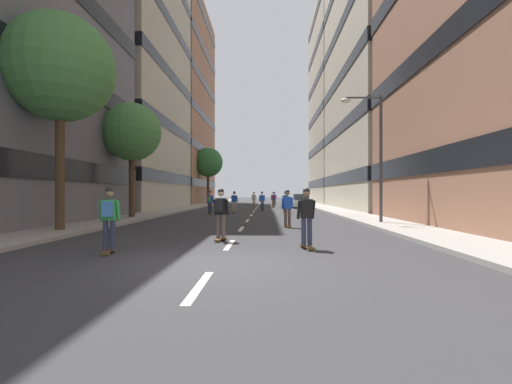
% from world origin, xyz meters
% --- Properties ---
extents(ground_plane, '(186.62, 186.62, 0.00)m').
position_xyz_m(ground_plane, '(0.00, 31.10, 0.00)').
color(ground_plane, '#333335').
extents(sidewalk_left, '(2.53, 85.54, 0.14)m').
position_xyz_m(sidewalk_left, '(-7.27, 34.99, 0.07)').
color(sidewalk_left, '#9E9991').
rests_on(sidewalk_left, ground_plane).
extents(sidewalk_right, '(2.53, 85.54, 0.14)m').
position_xyz_m(sidewalk_right, '(7.27, 34.99, 0.07)').
color(sidewalk_right, '#9E9991').
rests_on(sidewalk_right, ground_plane).
extents(lane_markings, '(0.16, 72.20, 0.01)m').
position_xyz_m(lane_markings, '(0.00, 33.00, 0.00)').
color(lane_markings, silver).
rests_on(lane_markings, ground_plane).
extents(building_left_mid, '(14.35, 18.29, 31.32)m').
position_xyz_m(building_left_mid, '(-15.65, 28.28, 15.75)').
color(building_left_mid, '#BCB29E').
rests_on(building_left_mid, ground_plane).
extents(building_left_far, '(14.35, 20.90, 30.91)m').
position_xyz_m(building_left_far, '(-15.65, 47.39, 15.55)').
color(building_left_far, '#9E6B51').
rests_on(building_left_far, ground_plane).
extents(building_right_mid, '(14.35, 20.14, 30.73)m').
position_xyz_m(building_right_mid, '(15.65, 28.28, 15.46)').
color(building_right_mid, '#BCB29E').
rests_on(building_right_mid, ground_plane).
extents(building_right_far, '(14.35, 17.07, 30.78)m').
position_xyz_m(building_right_far, '(15.65, 47.39, 15.48)').
color(building_right_far, '#B2A893').
rests_on(building_right_far, ground_plane).
extents(parked_car_near, '(1.82, 4.40, 1.52)m').
position_xyz_m(parked_car_near, '(4.80, 31.06, 0.70)').
color(parked_car_near, silver).
rests_on(parked_car_near, ground_plane).
extents(street_tree_near, '(3.60, 3.60, 7.10)m').
position_xyz_m(street_tree_near, '(-7.27, 13.91, 5.40)').
color(street_tree_near, '#4C3823').
rests_on(street_tree_near, sidewalk_left).
extents(street_tree_mid, '(4.17, 4.17, 7.94)m').
position_xyz_m(street_tree_mid, '(-7.27, 42.71, 5.97)').
color(street_tree_mid, '#4C3823').
rests_on(street_tree_mid, sidewalk_left).
extents(street_tree_far, '(4.33, 4.33, 8.75)m').
position_xyz_m(street_tree_far, '(-7.27, 6.16, 6.69)').
color(street_tree_far, '#4C3823').
rests_on(street_tree_far, sidewalk_left).
extents(streetlamp_right, '(2.13, 0.30, 6.50)m').
position_xyz_m(streetlamp_right, '(6.65, 10.44, 4.14)').
color(streetlamp_right, '#3F3F44').
rests_on(streetlamp_right, sidewalk_right).
extents(skater_0, '(0.56, 0.92, 1.78)m').
position_xyz_m(skater_0, '(2.64, 21.07, 1.02)').
color(skater_0, brown).
rests_on(skater_0, ground_plane).
extents(skater_1, '(0.57, 0.92, 1.78)m').
position_xyz_m(skater_1, '(-0.40, 3.87, 1.02)').
color(skater_1, brown).
rests_on(skater_1, ground_plane).
extents(skater_2, '(0.56, 0.92, 1.78)m').
position_xyz_m(skater_2, '(0.68, 25.22, 0.98)').
color(skater_2, brown).
rests_on(skater_2, ground_plane).
extents(skater_3, '(0.57, 0.92, 1.78)m').
position_xyz_m(skater_3, '(2.32, 2.25, 0.98)').
color(skater_3, brown).
rests_on(skater_3, ground_plane).
extents(skater_4, '(0.57, 0.92, 1.78)m').
position_xyz_m(skater_4, '(-1.56, 21.51, 0.98)').
color(skater_4, brown).
rests_on(skater_4, ground_plane).
extents(skater_5, '(0.57, 0.92, 1.78)m').
position_xyz_m(skater_5, '(2.13, 39.71, 0.98)').
color(skater_5, brown).
rests_on(skater_5, ground_plane).
extents(skater_6, '(0.57, 0.92, 1.78)m').
position_xyz_m(skater_6, '(-0.45, 35.11, 1.02)').
color(skater_6, brown).
rests_on(skater_6, ground_plane).
extents(skater_7, '(0.56, 0.92, 1.78)m').
position_xyz_m(skater_7, '(2.12, 8.73, 0.98)').
color(skater_7, brown).
rests_on(skater_7, ground_plane).
extents(skater_8, '(0.56, 0.92, 1.78)m').
position_xyz_m(skater_8, '(-3.06, 1.29, 1.02)').
color(skater_8, brown).
rests_on(skater_8, ground_plane).
extents(skater_9, '(0.54, 0.91, 1.78)m').
position_xyz_m(skater_9, '(1.84, 31.86, 1.02)').
color(skater_9, brown).
rests_on(skater_9, ground_plane).
extents(skater_10, '(0.56, 0.92, 1.78)m').
position_xyz_m(skater_10, '(-3.04, 18.04, 1.02)').
color(skater_10, brown).
rests_on(skater_10, ground_plane).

